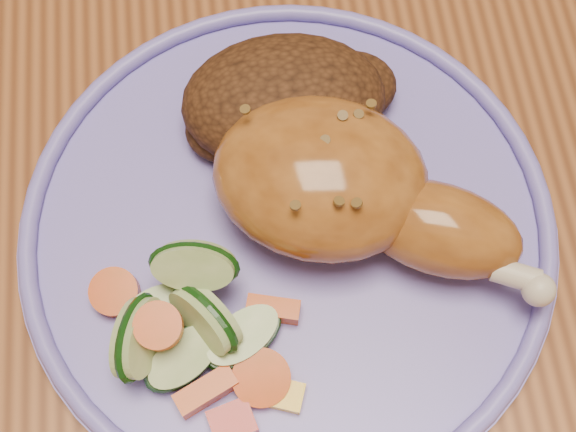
{
  "coord_description": "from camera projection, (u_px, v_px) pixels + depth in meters",
  "views": [
    {
      "loc": [
        -0.04,
        -0.26,
        1.16
      ],
      "look_at": [
        -0.02,
        -0.1,
        0.78
      ],
      "focal_mm": 50.0,
      "sensor_mm": 36.0,
      "label": 1
    }
  ],
  "objects": [
    {
      "name": "plate",
      "position": [
        288.0,
        231.0,
        0.44
      ],
      "size": [
        0.29,
        0.29,
        0.01
      ],
      "primitive_type": "cylinder",
      "color": "#796BD3",
      "rests_on": "dining_table"
    },
    {
      "name": "plate_rim",
      "position": [
        288.0,
        223.0,
        0.43
      ],
      "size": [
        0.29,
        0.29,
        0.01
      ],
      "primitive_type": "torus",
      "color": "#796BD3",
      "rests_on": "plate"
    },
    {
      "name": "rice_pilaf",
      "position": [
        288.0,
        101.0,
        0.44
      ],
      "size": [
        0.12,
        0.08,
        0.05
      ],
      "color": "#422310",
      "rests_on": "plate"
    },
    {
      "name": "chicken_leg",
      "position": [
        349.0,
        190.0,
        0.41
      ],
      "size": [
        0.18,
        0.14,
        0.06
      ],
      "color": "#A96123",
      "rests_on": "plate"
    },
    {
      "name": "vegetable_pile",
      "position": [
        192.0,
        327.0,
        0.4
      ],
      "size": [
        0.11,
        0.11,
        0.05
      ],
      "color": "#A50A05",
      "rests_on": "plate"
    },
    {
      "name": "ground",
      "position": [
        293.0,
        359.0,
        1.17
      ],
      "size": [
        4.0,
        4.0,
        0.0
      ],
      "primitive_type": "plane",
      "color": "brown",
      "rests_on": "ground"
    },
    {
      "name": "dining_table",
      "position": [
        299.0,
        143.0,
        0.56
      ],
      "size": [
        0.9,
        1.4,
        0.75
      ],
      "color": "brown",
      "rests_on": "ground"
    }
  ]
}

